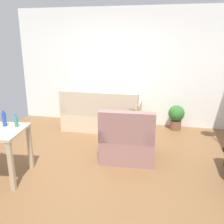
{
  "coord_description": "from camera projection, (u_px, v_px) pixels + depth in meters",
  "views": [
    {
      "loc": [
        1.05,
        -3.72,
        2.04
      ],
      "look_at": [
        0.1,
        0.5,
        0.75
      ],
      "focal_mm": 40.42,
      "sensor_mm": 36.0,
      "label": 1
    }
  ],
  "objects": [
    {
      "name": "potted_plant",
      "position": [
        176.0,
        116.0,
        5.69
      ],
      "size": [
        0.36,
        0.36,
        0.57
      ],
      "color": "brown",
      "rests_on": "ground_plane"
    },
    {
      "name": "bottle_tall",
      "position": [
        16.0,
        121.0,
        3.72
      ],
      "size": [
        0.05,
        0.05,
        0.2
      ],
      "color": "teal",
      "rests_on": "desk"
    },
    {
      "name": "armchair",
      "position": [
        128.0,
        141.0,
        4.35
      ],
      "size": [
        0.95,
        0.89,
        0.92
      ],
      "rotation": [
        0.0,
        0.0,
        3.2
      ],
      "color": "#996B66",
      "rests_on": "ground_plane"
    },
    {
      "name": "couch",
      "position": [
        102.0,
        116.0,
        5.75
      ],
      "size": [
        1.72,
        0.84,
        0.92
      ],
      "rotation": [
        0.0,
        0.0,
        3.14
      ],
      "color": "beige",
      "rests_on": "ground_plane"
    },
    {
      "name": "wall_rear",
      "position": [
        124.0,
        67.0,
        5.95
      ],
      "size": [
        5.2,
        0.1,
        2.7
      ],
      "primitive_type": "cube",
      "color": "white",
      "rests_on": "ground_plane"
    },
    {
      "name": "bottle_blue",
      "position": [
        4.0,
        119.0,
        3.74
      ],
      "size": [
        0.06,
        0.06,
        0.24
      ],
      "color": "#2347A3",
      "rests_on": "desk"
    },
    {
      "name": "ground_plane",
      "position": [
        100.0,
        163.0,
        4.28
      ],
      "size": [
        5.2,
        4.4,
        0.02
      ],
      "primitive_type": "cube",
      "color": "brown"
    }
  ]
}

